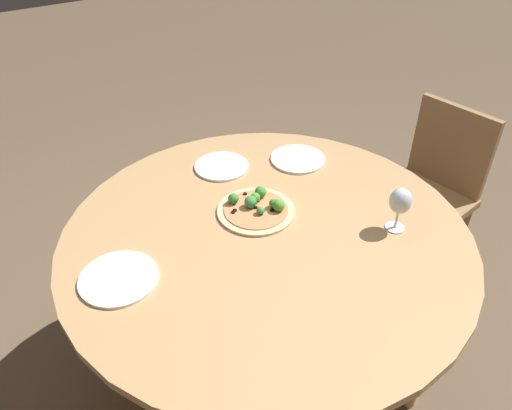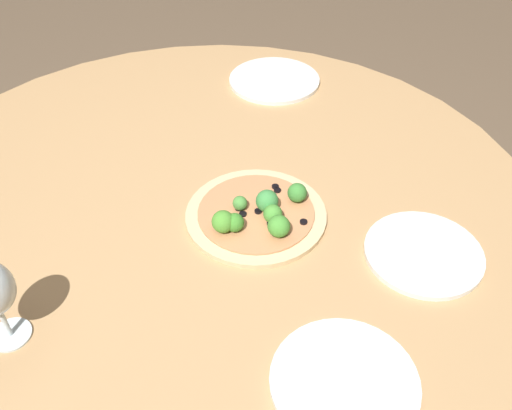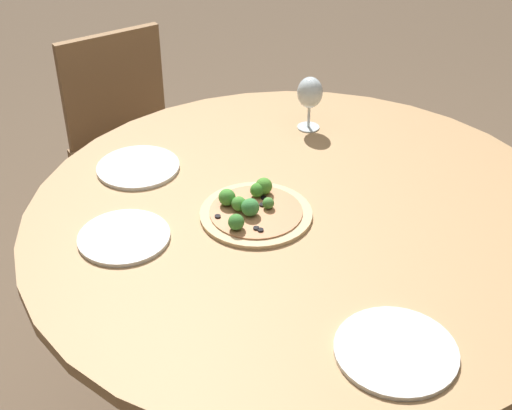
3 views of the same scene
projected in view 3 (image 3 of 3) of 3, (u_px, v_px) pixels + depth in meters
dining_table at (303, 232)px, 1.72m from camera, size 1.32×1.32×0.77m
chair at (132, 145)px, 2.57m from camera, size 0.46×0.46×0.84m
pizza at (253, 210)px, 1.67m from camera, size 0.26×0.26×0.06m
wine_glass at (310, 94)px, 1.97m from camera, size 0.07×0.07×0.15m
plate_near at (138, 167)px, 1.84m from camera, size 0.21×0.21×0.01m
plate_far at (124, 237)px, 1.59m from camera, size 0.21×0.21×0.01m
plate_side at (396, 351)px, 1.31m from camera, size 0.23×0.23×0.01m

